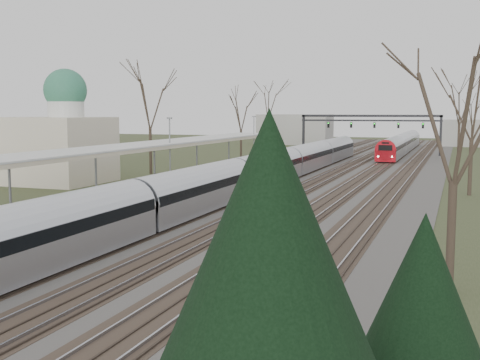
# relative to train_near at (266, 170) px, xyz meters

# --- Properties ---
(track_bed) EXTENTS (24.00, 160.00, 0.22)m
(track_bed) POSITION_rel_train_near_xyz_m (2.76, 13.10, -1.42)
(track_bed) COLOR #474442
(track_bed) RESTS_ON ground
(platform) EXTENTS (3.50, 69.00, 1.00)m
(platform) POSITION_rel_train_near_xyz_m (-6.55, -4.40, -0.98)
(platform) COLOR #9E9B93
(platform) RESTS_ON ground
(canopy) EXTENTS (4.10, 50.00, 3.11)m
(canopy) POSITION_rel_train_near_xyz_m (-6.55, -8.92, 2.45)
(canopy) COLOR slate
(canopy) RESTS_ON platform
(dome_building) EXTENTS (10.00, 8.00, 10.30)m
(dome_building) POSITION_rel_train_near_xyz_m (-19.21, -3.90, 2.24)
(dome_building) COLOR beige
(dome_building) RESTS_ON ground
(signal_gantry) EXTENTS (21.00, 0.59, 6.08)m
(signal_gantry) POSITION_rel_train_near_xyz_m (2.79, 43.08, 3.43)
(signal_gantry) COLOR black
(signal_gantry) RESTS_ON ground
(tree_west_far) EXTENTS (5.50, 5.50, 11.33)m
(tree_west_far) POSITION_rel_train_near_xyz_m (-14.50, 6.10, 6.54)
(tree_west_far) COLOR #2D231C
(tree_west_far) RESTS_ON ground
(tree_east_near) EXTENTS (4.50, 4.50, 9.27)m
(tree_east_near) POSITION_rel_train_near_xyz_m (15.50, -26.90, 5.08)
(tree_east_near) COLOR #2D231C
(tree_east_near) RESTS_ON ground
(tree_east_far) EXTENTS (5.00, 5.00, 10.30)m
(tree_east_far) POSITION_rel_train_near_xyz_m (16.50, 0.10, 5.81)
(tree_east_far) COLOR #2D231C
(tree_east_far) RESTS_ON ground
(train_near) EXTENTS (2.62, 75.21, 3.05)m
(train_near) POSITION_rel_train_near_xyz_m (0.00, 0.00, 0.00)
(train_near) COLOR #B6B9C1
(train_near) RESTS_ON ground
(train_far) EXTENTS (2.62, 45.21, 3.05)m
(train_far) POSITION_rel_train_near_xyz_m (7.00, 49.34, 0.00)
(train_far) COLOR #B6B9C1
(train_far) RESTS_ON ground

